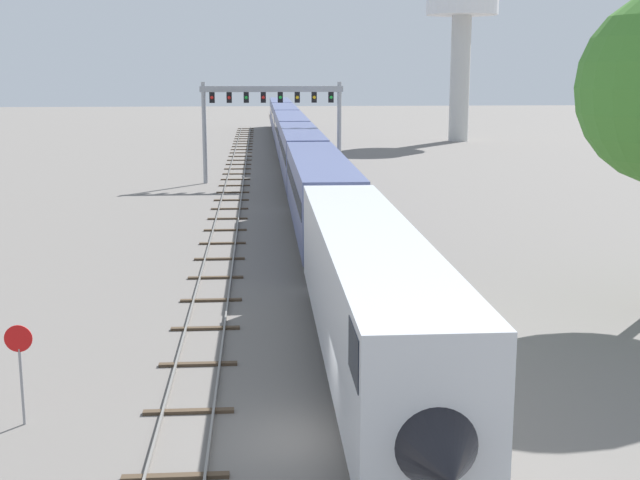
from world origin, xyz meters
The scene contains 7 objects.
ground_plane centered at (0.00, 0.00, 0.00)m, with size 400.00×400.00×0.00m, color slate.
track_main centered at (2.00, 60.00, 0.07)m, with size 2.60×200.00×0.16m.
track_near centered at (-3.50, 40.00, 0.07)m, with size 2.60×160.00×0.16m.
passenger_train centered at (2.00, 59.61, 2.61)m, with size 3.04×131.64×4.80m.
signal_gantry centered at (-0.25, 52.02, 6.35)m, with size 12.10×0.49×8.56m.
water_tower centered at (25.43, 92.81, 17.24)m, with size 9.62×9.62×22.00m.
stop_sign centered at (-8.00, 1.53, 1.87)m, with size 0.76×0.08×2.88m.
Camera 1 is at (-1.36, -21.29, 9.76)m, focal length 47.99 mm.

